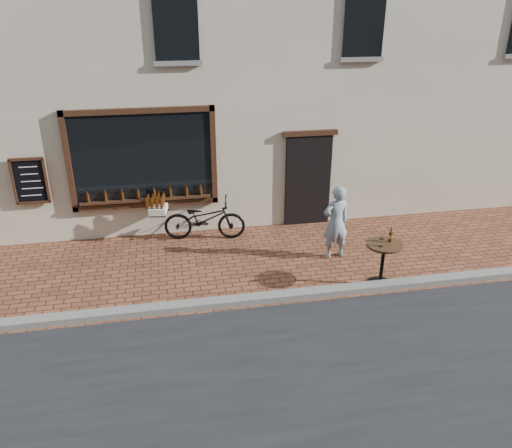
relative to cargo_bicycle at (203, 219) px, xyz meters
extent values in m
plane|color=brown|center=(0.68, -3.04, -0.50)|extent=(90.00, 90.00, 0.00)
cube|color=slate|center=(0.68, -2.84, -0.44)|extent=(90.00, 0.25, 0.12)
cube|color=beige|center=(0.68, 3.46, 4.50)|extent=(28.00, 6.00, 10.00)
cube|color=black|center=(-1.22, 0.41, 1.35)|extent=(3.00, 0.06, 2.00)
cube|color=black|center=(-1.22, 0.39, 2.41)|extent=(3.24, 0.10, 0.12)
cube|color=black|center=(-1.22, 0.39, 0.29)|extent=(3.24, 0.10, 0.12)
cube|color=black|center=(-2.78, 0.39, 1.35)|extent=(0.12, 0.10, 2.24)
cube|color=black|center=(0.34, 0.39, 1.35)|extent=(0.12, 0.10, 2.24)
cube|color=black|center=(-1.22, 0.34, 0.42)|extent=(2.90, 0.16, 0.05)
cube|color=black|center=(2.58, 0.42, 0.60)|extent=(1.10, 0.10, 2.20)
cube|color=black|center=(2.58, 0.39, 1.76)|extent=(1.30, 0.10, 0.12)
cube|color=black|center=(-3.62, 0.40, 1.00)|extent=(0.62, 0.04, 0.92)
cylinder|color=#3D1C07|center=(-2.47, 0.34, 0.54)|extent=(0.06, 0.06, 0.19)
cylinder|color=#3D1C07|center=(-2.12, 0.34, 0.54)|extent=(0.06, 0.06, 0.19)
cylinder|color=#3D1C07|center=(-1.76, 0.34, 0.54)|extent=(0.06, 0.06, 0.19)
cylinder|color=#3D1C07|center=(-1.40, 0.34, 0.54)|extent=(0.06, 0.06, 0.19)
cylinder|color=#3D1C07|center=(-1.05, 0.34, 0.54)|extent=(0.06, 0.06, 0.19)
cylinder|color=#3D1C07|center=(-0.69, 0.34, 0.54)|extent=(0.06, 0.06, 0.19)
cylinder|color=#3D1C07|center=(-0.33, 0.34, 0.54)|extent=(0.06, 0.06, 0.19)
cylinder|color=#3D1C07|center=(0.03, 0.34, 0.54)|extent=(0.06, 0.06, 0.19)
cube|color=black|center=(-0.32, 0.42, 4.10)|extent=(0.90, 0.06, 1.40)
cube|color=black|center=(3.68, 0.42, 4.10)|extent=(0.90, 0.06, 1.40)
imported|color=black|center=(0.04, -0.01, -0.01)|extent=(1.92, 0.91, 0.97)
cube|color=black|center=(-0.97, 0.15, 0.17)|extent=(0.44, 0.57, 0.03)
cube|color=white|center=(-0.97, 0.15, 0.26)|extent=(0.44, 0.59, 0.15)
cylinder|color=#3D1C07|center=(-0.89, -0.06, 0.44)|extent=(0.06, 0.06, 0.20)
cylinder|color=#3D1C07|center=(-1.00, -0.05, 0.44)|extent=(0.06, 0.06, 0.20)
cylinder|color=#3D1C07|center=(-1.11, -0.03, 0.44)|extent=(0.06, 0.06, 0.20)
cylinder|color=#3D1C07|center=(-1.21, -0.01, 0.44)|extent=(0.06, 0.06, 0.20)
cylinder|color=#3D1C07|center=(-0.88, 0.07, 0.44)|extent=(0.06, 0.06, 0.20)
cylinder|color=#3D1C07|center=(-0.98, 0.08, 0.44)|extent=(0.06, 0.06, 0.20)
cylinder|color=#3D1C07|center=(-1.09, 0.10, 0.44)|extent=(0.06, 0.06, 0.20)
cylinder|color=#3D1C07|center=(-1.19, 0.11, 0.44)|extent=(0.06, 0.06, 0.20)
cylinder|color=#3D1C07|center=(-0.86, 0.19, 0.44)|extent=(0.06, 0.06, 0.20)
cylinder|color=#3D1C07|center=(-0.96, 0.21, 0.44)|extent=(0.06, 0.06, 0.20)
cylinder|color=#3D1C07|center=(-1.07, 0.23, 0.44)|extent=(0.06, 0.06, 0.20)
cylinder|color=#3D1C07|center=(-1.18, 0.24, 0.44)|extent=(0.06, 0.06, 0.20)
cylinder|color=#3D1C07|center=(-0.84, 0.32, 0.44)|extent=(0.06, 0.06, 0.20)
cylinder|color=#3D1C07|center=(-0.94, 0.34, 0.44)|extent=(0.06, 0.06, 0.20)
cylinder|color=black|center=(3.17, -2.69, -0.48)|extent=(0.50, 0.50, 0.03)
cylinder|color=black|center=(3.17, -2.69, -0.06)|extent=(0.07, 0.07, 0.80)
cylinder|color=#311D10|center=(3.17, -2.69, 0.36)|extent=(0.69, 0.69, 0.05)
cylinder|color=gold|center=(3.31, -2.62, 0.49)|extent=(0.07, 0.07, 0.07)
cylinder|color=white|center=(3.06, -2.77, 0.46)|extent=(0.09, 0.09, 0.15)
imported|color=gray|center=(2.66, -1.41, 0.30)|extent=(0.64, 0.47, 1.60)
camera|label=1|loc=(-0.74, -10.45, 4.53)|focal=35.00mm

